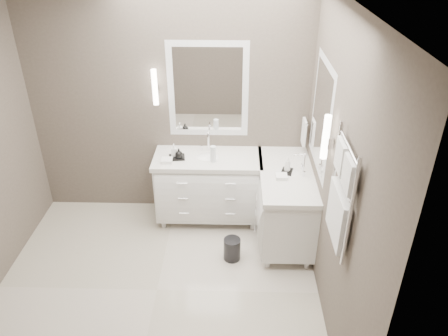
{
  "coord_description": "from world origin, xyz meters",
  "views": [
    {
      "loc": [
        0.75,
        -3.13,
        3.22
      ],
      "look_at": [
        0.65,
        0.7,
        1.01
      ],
      "focal_mm": 35.0,
      "sensor_mm": 36.0,
      "label": 1
    }
  ],
  "objects_px": {
    "towel_ladder": "(340,199)",
    "waste_bin": "(232,249)",
    "vanity_back": "(208,184)",
    "vanity_right": "(285,201)"
  },
  "relations": [
    {
      "from": "waste_bin",
      "to": "vanity_right",
      "type": "bearing_deg",
      "value": 35.23
    },
    {
      "from": "waste_bin",
      "to": "vanity_back",
      "type": "bearing_deg",
      "value": 111.53
    },
    {
      "from": "vanity_right",
      "to": "vanity_back",
      "type": "bearing_deg",
      "value": 159.62
    },
    {
      "from": "towel_ladder",
      "to": "waste_bin",
      "type": "relative_size",
      "value": 3.54
    },
    {
      "from": "vanity_right",
      "to": "waste_bin",
      "type": "bearing_deg",
      "value": -144.77
    },
    {
      "from": "vanity_back",
      "to": "towel_ladder",
      "type": "relative_size",
      "value": 1.38
    },
    {
      "from": "waste_bin",
      "to": "towel_ladder",
      "type": "bearing_deg",
      "value": -47.63
    },
    {
      "from": "vanity_right",
      "to": "towel_ladder",
      "type": "xyz_separation_m",
      "value": [
        0.23,
        -1.3,
        0.91
      ]
    },
    {
      "from": "vanity_right",
      "to": "waste_bin",
      "type": "relative_size",
      "value": 4.88
    },
    {
      "from": "vanity_right",
      "to": "towel_ladder",
      "type": "distance_m",
      "value": 1.6
    }
  ]
}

